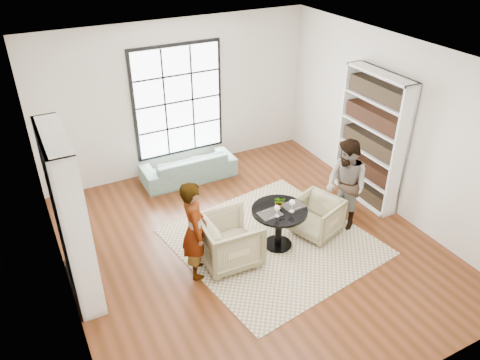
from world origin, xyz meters
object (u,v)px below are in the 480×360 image
armchair_right (316,217)px  person_left (195,230)px  armchair_left (230,240)px  wine_glass_right (292,203)px  pedestal_table (279,220)px  person_right (346,185)px  wine_glass_left (277,208)px  sofa (189,166)px  flower_centerpiece (279,202)px

armchair_right → person_left: 2.18m
armchair_left → wine_glass_right: wine_glass_right is taller
pedestal_table → person_right: (1.28, 0.00, 0.27)m
wine_glass_left → sofa: bearing=96.7°
person_right → sofa: bearing=-148.9°
armchair_left → person_left: size_ratio=0.55×
person_right → flower_centerpiece: (-1.26, 0.04, 0.02)m
pedestal_table → person_right: person_right is taller
sofa → person_left: person_left is taller
pedestal_table → person_right: size_ratio=0.56×
sofa → armchair_left: size_ratio=2.15×
wine_glass_right → person_left: bearing=174.3°
flower_centerpiece → sofa: bearing=100.3°
armchair_left → armchair_right: (1.58, -0.02, -0.07)m
armchair_right → wine_glass_right: size_ratio=3.32×
sofa → armchair_right: (1.19, -2.65, 0.06)m
armchair_left → flower_centerpiece: size_ratio=4.22×
person_left → pedestal_table: bearing=-76.3°
sofa → wine_glass_right: (0.59, -2.78, 0.58)m
armchair_left → wine_glass_right: (0.99, -0.15, 0.46)m
armchair_right → wine_glass_right: (-0.59, -0.13, 0.53)m
flower_centerpiece → person_left: bearing=-179.2°
armchair_left → person_right: person_right is taller
armchair_left → person_left: 0.67m
sofa → person_left: bearing=70.8°
flower_centerpiece → person_right: bearing=-1.8°
pedestal_table → person_right: bearing=0.2°
armchair_left → flower_centerpiece: bearing=-86.1°
sofa → flower_centerpiece: 2.70m
person_right → flower_centerpiece: size_ratio=7.72×
armchair_left → wine_glass_right: 1.10m
pedestal_table → wine_glass_right: bearing=-43.6°
armchair_right → person_right: size_ratio=0.46×
pedestal_table → wine_glass_left: wine_glass_left is taller
armchair_right → armchair_left: bearing=-110.4°
person_right → wine_glass_right: bearing=-85.5°
pedestal_table → armchair_right: (0.73, 0.00, -0.18)m
person_left → person_right: 2.68m
sofa → person_left: (-0.94, -2.63, 0.51)m
person_left → wine_glass_left: (1.27, -0.15, 0.06)m
armchair_left → person_left: person_left is taller
sofa → wine_glass_right: bearing=102.6°
wine_glass_right → pedestal_table: bearing=136.4°
sofa → person_right: size_ratio=1.18×
armchair_right → person_left: person_left is taller
person_left → wine_glass_left: 1.28m
armchair_right → wine_glass_right: wine_glass_right is taller
sofa → armchair_left: 2.66m
sofa → person_left: 2.84m
person_right → armchair_left: bearing=-92.7°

